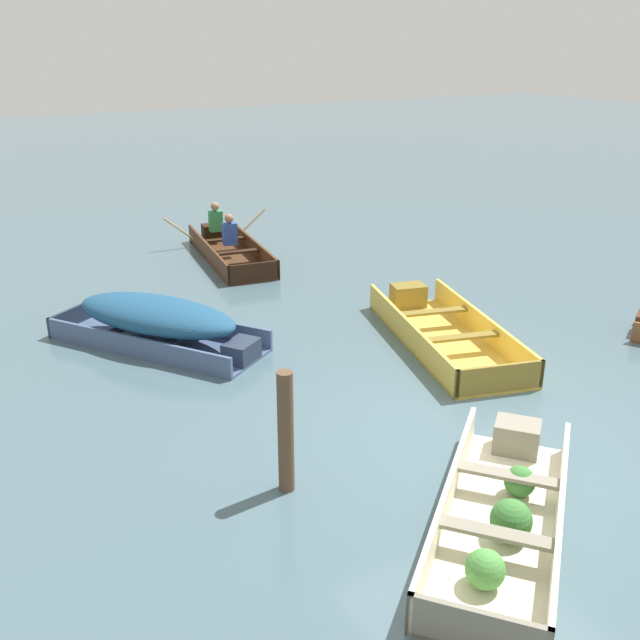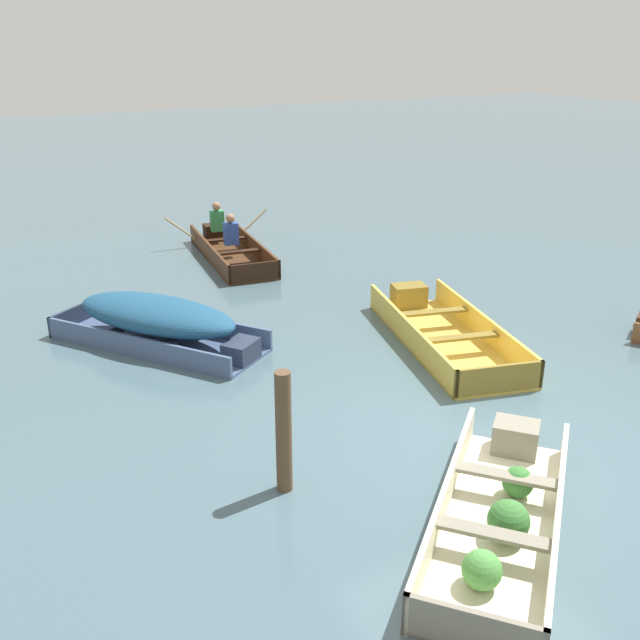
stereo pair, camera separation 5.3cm
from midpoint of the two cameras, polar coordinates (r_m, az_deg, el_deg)
The scene contains 6 objects.
ground_plane at distance 8.15m, azimuth 12.98°, elevation -9.73°, with size 80.00×80.00×0.00m, color #47606B.
dinghy_cream_foreground at distance 6.92m, azimuth 14.26°, elevation -14.61°, with size 2.98×2.76×0.41m.
skiff_slate_blue_near_moored at distance 10.52m, azimuth -12.99°, elevation 0.02°, with size 2.72×3.28×0.70m.
skiff_yellow_mid_moored at distance 10.69m, azimuth 9.49°, elevation -0.83°, with size 2.04×3.58×0.41m.
rowboat_dark_varnish_with_crew at distance 14.75m, azimuth -7.49°, elevation 5.81°, with size 2.22×3.42×0.93m.
mooring_post at distance 6.93m, azimuth -2.98°, elevation -8.97°, with size 0.16×0.16×1.28m, color brown.
Camera 1 is at (-4.92, -5.00, 4.16)m, focal length 40.00 mm.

